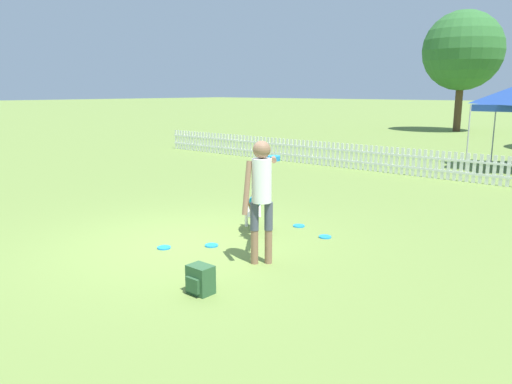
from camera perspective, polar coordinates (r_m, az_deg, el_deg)
ground_plane at (r=8.16m, az=-8.18°, el=-5.96°), size 240.00×240.00×0.00m
handler_person at (r=6.98m, az=0.68°, el=0.62°), size 0.66×1.10×1.76m
leaping_dog at (r=8.64m, az=-0.32°, el=-1.52°), size 0.99×0.97×0.77m
frisbee_near_handler at (r=8.02m, az=-5.11°, el=-6.10°), size 0.21×0.21×0.02m
frisbee_near_dog at (r=9.14m, az=4.92°, el=-3.88°), size 0.21×0.21×0.02m
frisbee_midfield at (r=8.52m, az=7.89°, el=-5.10°), size 0.21×0.21×0.02m
frisbee_far_scatter at (r=8.01m, az=-10.48°, el=-6.27°), size 0.21×0.21×0.02m
backpack_on_grass at (r=6.20m, az=-6.40°, el=-9.93°), size 0.30×0.27×0.35m
picket_fence at (r=15.12m, az=17.54°, el=3.26°), size 21.21×0.04×0.79m
tree_left_grove at (r=32.59m, az=22.55°, el=14.67°), size 4.60×4.60×7.00m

